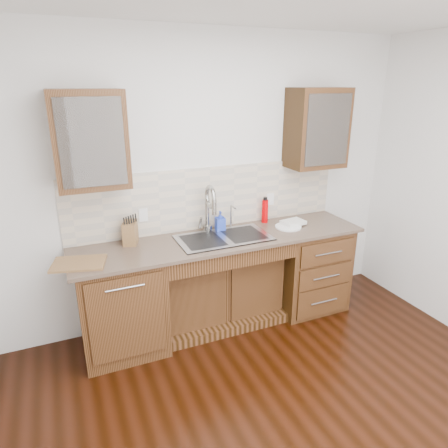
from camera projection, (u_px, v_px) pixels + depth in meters
name	position (u px, v px, depth m)	size (l,w,h in m)	color
ground	(304.00, 439.00, 2.72)	(4.00, 3.50, 0.10)	black
wall_back	(208.00, 182.00, 3.81)	(4.00, 0.10, 2.70)	white
base_cabinet_left	(121.00, 303.00, 3.45)	(0.70, 0.62, 0.88)	#593014
base_cabinet_center	(219.00, 287.00, 3.91)	(1.20, 0.44, 0.70)	#593014
base_cabinet_right	(306.00, 266.00, 4.15)	(0.70, 0.62, 0.88)	#593014
countertop	(223.00, 239.00, 3.64)	(2.70, 0.65, 0.03)	#84705B
backsplash	(210.00, 198.00, 3.80)	(2.70, 0.02, 0.59)	beige
sink	(224.00, 247.00, 3.65)	(0.84, 0.46, 0.19)	#9E9EA5
faucet	(207.00, 211.00, 3.73)	(0.04, 0.04, 0.40)	#999993
filter_tap	(231.00, 216.00, 3.85)	(0.02, 0.02, 0.24)	#999993
upper_cabinet_left	(90.00, 140.00, 3.07)	(0.55, 0.34, 0.75)	#593014
upper_cabinet_right	(317.00, 128.00, 3.85)	(0.55, 0.34, 0.75)	#593014
outlet_left	(143.00, 215.00, 3.58)	(0.08, 0.01, 0.12)	white
outlet_right	(270.00, 199.00, 4.06)	(0.08, 0.01, 0.12)	white
soap_bottle	(220.00, 221.00, 3.77)	(0.09, 0.09, 0.19)	blue
water_bottle	(265.00, 211.00, 3.99)	(0.06, 0.06, 0.23)	#CE0004
plate	(288.00, 227.00, 3.88)	(0.26, 0.26, 0.01)	white
dish_towel	(293.00, 222.00, 3.93)	(0.22, 0.16, 0.03)	white
knife_block	(130.00, 233.00, 3.47)	(0.11, 0.18, 0.20)	brown
cutting_board	(79.00, 263.00, 3.10)	(0.40, 0.28, 0.02)	brown
cup_left_a	(79.00, 148.00, 3.06)	(0.12, 0.12, 0.09)	white
cup_left_b	(103.00, 147.00, 3.12)	(0.09, 0.09, 0.08)	white
cup_right_a	(311.00, 134.00, 3.84)	(0.13, 0.13, 0.10)	silver
cup_right_b	(323.00, 134.00, 3.89)	(0.10, 0.10, 0.09)	white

